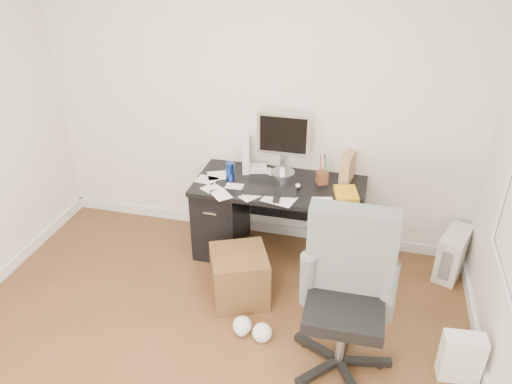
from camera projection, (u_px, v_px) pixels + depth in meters
room_shell at (172, 169)px, 2.63m from camera, size 4.02×4.02×2.71m
desk at (279, 218)px, 4.56m from camera, size 1.50×0.70×0.75m
loose_papers at (256, 184)px, 4.39m from camera, size 1.10×0.60×0.00m
lcd_monitor at (283, 144)px, 4.42m from camera, size 0.47×0.27×0.60m
keyboard at (270, 191)px, 4.26m from camera, size 0.47×0.21×0.03m
computer_mouse at (298, 186)px, 4.30m from camera, size 0.06×0.06×0.06m
travel_mug at (230, 172)px, 4.41m from camera, size 0.08×0.08×0.17m
white_binder at (246, 154)px, 4.59m from camera, size 0.18×0.28×0.30m
magazine_file at (347, 168)px, 4.38m from camera, size 0.15×0.24×0.26m
pen_cup at (323, 170)px, 4.34m from camera, size 0.15×0.15×0.27m
yellow_book at (347, 194)px, 4.19m from camera, size 0.25×0.29×0.04m
paper_remote at (279, 198)px, 4.16m from camera, size 0.31×0.27×0.02m
office_chair at (345, 301)px, 3.29m from camera, size 0.69×0.69×1.20m
pc_tower at (453, 253)px, 4.40m from camera, size 0.33×0.47×0.43m
shopping_bag at (461, 357)px, 3.41m from camera, size 0.29×0.22×0.37m
wicker_basket at (239, 276)px, 4.11m from camera, size 0.59×0.59×0.44m
desk_printer at (338, 243)px, 4.74m from camera, size 0.39×0.36×0.18m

